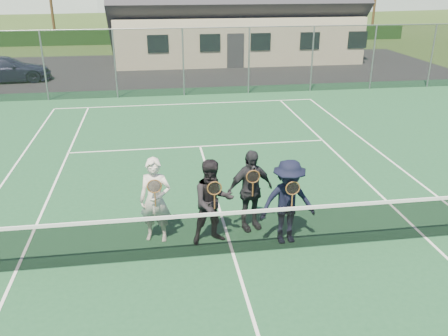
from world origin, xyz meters
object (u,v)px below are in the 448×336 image
Objects in this scene: car_c at (6,69)px; player_c at (250,190)px; tennis_net at (233,231)px; player_a at (155,200)px; player_d at (288,202)px; player_b at (213,202)px.

player_c is (9.40, -16.96, 0.28)m from car_c.
tennis_net is at bearing -118.25° from player_c.
player_a is 1.00× the size of player_c.
tennis_net is at bearing -28.50° from player_a.
player_c is at bearing 61.75° from tennis_net.
car_c is at bearing 118.99° from player_c.
player_d is at bearing 15.06° from tennis_net.
car_c is 0.38× the size of tennis_net.
car_c is 20.02m from tennis_net.
car_c is at bearing 113.35° from player_a.
player_c is at bearing 27.57° from player_b.
player_c is 0.92m from player_d.
player_a is 1.00× the size of player_b.
player_c is at bearing 5.19° from player_a.
car_c is 19.39m from player_b.
player_c and player_d have the same top height.
car_c is 18.68m from player_a.
tennis_net is at bearing -58.65° from player_b.
player_b reaches higher than tennis_net.
player_d is at bearing -46.02° from player_c.
tennis_net is 6.49× the size of player_a.
player_c is (2.00, 0.18, -0.00)m from player_a.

